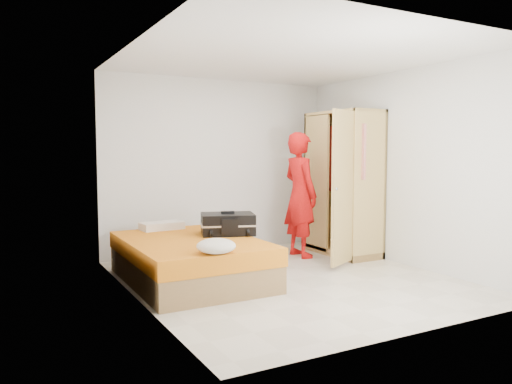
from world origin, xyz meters
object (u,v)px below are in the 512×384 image
bed (191,260)px  suitcase (228,224)px  round_cushion (216,246)px  person (300,195)px  wardrobe (343,187)px

bed → suitcase: suitcase is taller
suitcase → round_cushion: bearing=-101.8°
person → bed: bearing=105.8°
wardrobe → person: size_ratio=1.17×
wardrobe → bed: bearing=-172.1°
person → round_cushion: (-1.98, -1.47, -0.32)m
bed → person: (1.91, 0.57, 0.65)m
person → round_cushion: size_ratio=4.53×
wardrobe → suitcase: bearing=-172.9°
bed → person: 2.09m
bed → person: size_ratio=1.13×
wardrobe → suitcase: (-1.98, -0.25, -0.37)m
bed → round_cushion: (-0.07, -0.90, 0.32)m
bed → round_cushion: size_ratio=5.10×
person → suitcase: person is taller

